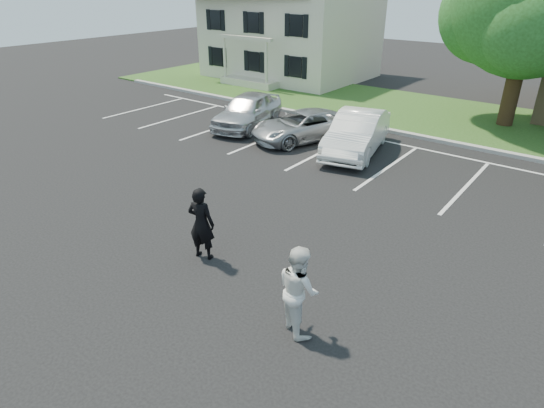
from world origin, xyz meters
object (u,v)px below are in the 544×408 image
Objects in this scene: tree at (536,2)px; car_silver_minivan at (303,126)px; house at (291,18)px; car_white_sedan at (357,133)px; car_silver_west at (248,110)px; man_white_shirt at (299,289)px; man_black_suit at (201,223)px.

tree is 1.97× the size of car_silver_minivan.
car_white_sedan is at bearing -45.02° from house.
car_silver_minivan is at bearing 166.40° from car_white_sedan.
car_silver_west is at bearing -141.60° from tree.
tree is at bearing -60.28° from man_white_shirt.
car_silver_minivan is at bearing -52.33° from house.
house is 2.14× the size of car_white_sedan.
car_white_sedan is at bearing -38.43° from man_white_shirt.
man_black_suit is at bearing -68.66° from car_silver_west.
house is at bearing 121.11° from car_white_sedan.
car_silver_west is (-9.55, -7.57, -4.57)m from tree.
house reaches higher than man_black_suit.
car_silver_minivan is at bearing -130.22° from tree.
house is 5.52× the size of man_black_suit.
man_white_shirt is at bearing -81.72° from car_white_sedan.
house reaches higher than car_silver_west.
car_silver_west is at bearing -158.26° from car_silver_minivan.
man_white_shirt is (15.24, -21.04, -2.90)m from house.
man_white_shirt reaches higher than car_white_sedan.
man_white_shirt reaches higher than car_silver_west.
house is 26.14m from man_white_shirt.
man_black_suit is at bearing -99.76° from car_white_sedan.
tree is 11.04m from car_silver_minivan.
car_silver_minivan is at bearing -14.26° from car_silver_west.
man_black_suit is 9.11m from car_white_sedan.
car_silver_west is (-9.64, 9.82, -0.15)m from man_white_shirt.
tree reaches higher than man_white_shirt.
tree is at bearing 49.03° from car_white_sedan.
car_white_sedan is at bearing -117.09° from tree.
house is at bearing -24.67° from man_white_shirt.
car_white_sedan is (-3.89, -7.61, -4.56)m from tree.
man_black_suit reaches higher than man_white_shirt.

